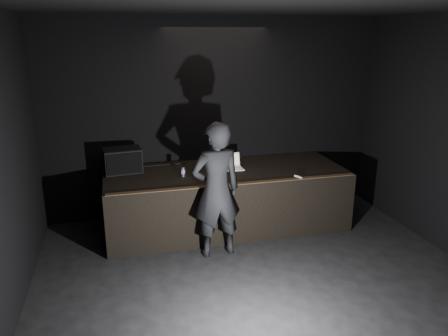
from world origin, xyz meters
TOP-DOWN VIEW (x-y plane):
  - ground at (0.00, 0.00)m, footprint 7.00×7.00m
  - room_walls at (0.00, 0.00)m, footprint 6.10×7.10m
  - stage_riser at (0.00, 2.73)m, footprint 4.00×1.50m
  - riser_lip at (0.00, 2.02)m, footprint 3.92×0.10m
  - stage_monitor at (-1.67, 3.07)m, footprint 0.64×0.50m
  - cable at (-1.07, 3.27)m, footprint 0.97×0.04m
  - laptop at (0.12, 2.82)m, footprint 0.37×0.33m
  - beer_can at (-0.74, 2.59)m, footprint 0.06×0.06m
  - plastic_cup at (-0.03, 2.67)m, footprint 0.08×0.08m
  - wii_remote at (1.02, 2.08)m, footprint 0.08×0.15m
  - person at (-0.39, 1.78)m, footprint 0.79×0.56m

SIDE VIEW (x-z plane):
  - ground at x=0.00m, z-range 0.00..0.00m
  - stage_riser at x=0.00m, z-range 0.00..1.00m
  - riser_lip at x=0.00m, z-range 1.00..1.01m
  - cable at x=-1.07m, z-range 1.00..1.02m
  - wii_remote at x=1.02m, z-range 1.00..1.03m
  - person at x=-0.39m, z-range 0.00..2.03m
  - plastic_cup at x=-0.03m, z-range 1.00..1.10m
  - laptop at x=0.12m, z-range 0.94..1.18m
  - beer_can at x=-0.74m, z-range 1.00..1.15m
  - stage_monitor at x=-1.67m, z-range 1.00..1.40m
  - room_walls at x=0.00m, z-range 0.26..3.78m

